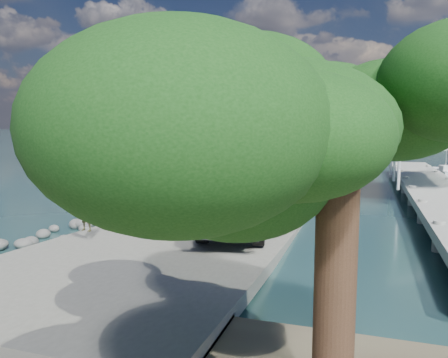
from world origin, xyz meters
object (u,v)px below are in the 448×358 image
soldier (86,218)px  overhang_tree (307,108)px  military_truck (239,188)px  landing_craft (272,176)px  pier (432,179)px  sailboat_far (446,173)px

soldier → overhang_tree: 14.83m
military_truck → soldier: (-5.81, -4.26, -1.05)m
soldier → military_truck: bearing=40.2°
overhang_tree → soldier: bearing=139.6°
landing_craft → military_truck: (2.70, -20.77, 1.70)m
landing_craft → soldier: (-3.11, -25.03, 0.66)m
pier → landing_craft: (-13.36, 5.62, -0.80)m
landing_craft → military_truck: size_ratio=3.70×
military_truck → soldier: bearing=-153.5°
pier → military_truck: bearing=-125.1°
landing_craft → sailboat_far: landing_craft is taller
overhang_tree → landing_craft: bearing=102.7°
landing_craft → overhang_tree: 35.44m
landing_craft → overhang_tree: size_ratio=4.19×
military_truck → sailboat_far: (14.40, 32.99, -2.11)m
pier → landing_craft: landing_craft is taller
soldier → sailboat_far: 42.39m
landing_craft → soldier: size_ratio=17.42×
pier → military_truck: pier is taller
landing_craft → military_truck: bearing=-79.0°
soldier → sailboat_far: (20.21, 37.25, -1.06)m
pier → soldier: 25.46m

